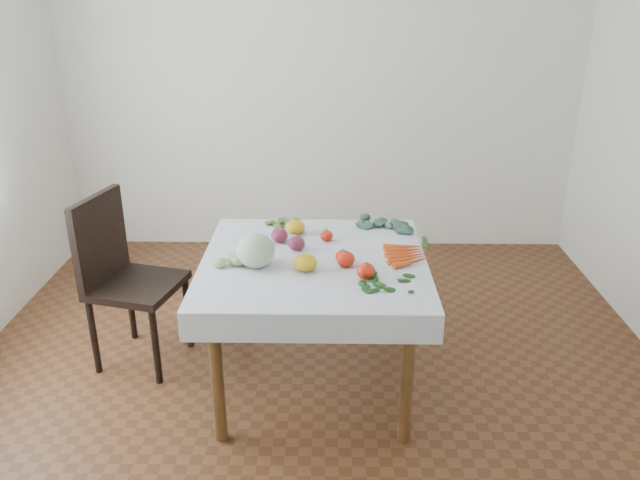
% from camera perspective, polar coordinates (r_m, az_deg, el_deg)
% --- Properties ---
extents(ground, '(4.00, 4.00, 0.00)m').
position_cam_1_polar(ground, '(3.51, -0.51, -13.05)').
color(ground, brown).
extents(back_wall, '(4.00, 0.04, 2.70)m').
position_cam_1_polar(back_wall, '(4.90, 0.03, 14.44)').
color(back_wall, white).
rests_on(back_wall, ground).
extents(table, '(1.00, 1.00, 0.75)m').
position_cam_1_polar(table, '(3.18, -0.55, -3.43)').
color(table, brown).
rests_on(table, ground).
extents(tablecloth, '(1.12, 1.12, 0.01)m').
position_cam_1_polar(tablecloth, '(3.13, -0.56, -1.80)').
color(tablecloth, white).
rests_on(tablecloth, table).
extents(chair, '(0.54, 0.54, 0.99)m').
position_cam_1_polar(chair, '(3.64, -17.73, -2.59)').
color(chair, black).
rests_on(chair, ground).
extents(cabbage, '(0.20, 0.20, 0.17)m').
position_cam_1_polar(cabbage, '(3.04, -5.90, -0.93)').
color(cabbage, beige).
rests_on(cabbage, tablecloth).
extents(tomato_a, '(0.07, 0.07, 0.06)m').
position_cam_1_polar(tomato_a, '(3.09, 2.05, -1.51)').
color(tomato_a, red).
rests_on(tomato_a, tablecloth).
extents(tomato_b, '(0.08, 0.08, 0.06)m').
position_cam_1_polar(tomato_b, '(3.34, 0.61, 0.40)').
color(tomato_b, red).
rests_on(tomato_b, tablecloth).
extents(tomato_c, '(0.11, 0.11, 0.08)m').
position_cam_1_polar(tomato_c, '(3.04, 2.37, -1.76)').
color(tomato_c, red).
rests_on(tomato_c, tablecloth).
extents(tomato_d, '(0.10, 0.10, 0.08)m').
position_cam_1_polar(tomato_d, '(2.92, 4.21, -2.84)').
color(tomato_d, red).
rests_on(tomato_d, tablecloth).
extents(heirloom_back, '(0.12, 0.12, 0.08)m').
position_cam_1_polar(heirloom_back, '(3.44, -2.27, 1.19)').
color(heirloom_back, yellow).
rests_on(heirloom_back, tablecloth).
extents(heirloom_front, '(0.15, 0.15, 0.08)m').
position_cam_1_polar(heirloom_front, '(2.99, -1.38, -2.08)').
color(heirloom_front, yellow).
rests_on(heirloom_front, tablecloth).
extents(onion_a, '(0.12, 0.12, 0.08)m').
position_cam_1_polar(onion_a, '(3.33, -3.75, 0.43)').
color(onion_a, maroon).
rests_on(onion_a, tablecloth).
extents(onion_b, '(0.11, 0.11, 0.08)m').
position_cam_1_polar(onion_b, '(3.22, -2.18, -0.30)').
color(onion_b, maroon).
rests_on(onion_b, tablecloth).
extents(tomatillo_cluster, '(0.13, 0.12, 0.05)m').
position_cam_1_polar(tomatillo_cluster, '(3.08, -7.86, -1.92)').
color(tomatillo_cluster, '#ABB76A').
rests_on(tomatillo_cluster, tablecloth).
extents(carrot_bunch, '(0.23, 0.28, 0.03)m').
position_cam_1_polar(carrot_bunch, '(3.18, 8.15, -1.29)').
color(carrot_bunch, '#F0581A').
rests_on(carrot_bunch, tablecloth).
extents(kale_bunch, '(0.28, 0.27, 0.04)m').
position_cam_1_polar(kale_bunch, '(3.53, 5.62, 1.39)').
color(kale_bunch, '#3A5F4D').
rests_on(kale_bunch, tablecloth).
extents(basil_bunch, '(0.25, 0.20, 0.01)m').
position_cam_1_polar(basil_bunch, '(2.90, 6.16, -3.87)').
color(basil_bunch, '#1E4F18').
rests_on(basil_bunch, tablecloth).
extents(dill_bunch, '(0.19, 0.17, 0.02)m').
position_cam_1_polar(dill_bunch, '(3.57, -3.53, 1.53)').
color(dill_bunch, '#4D7334').
rests_on(dill_bunch, tablecloth).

